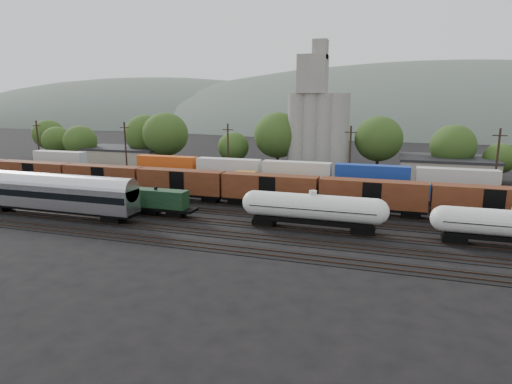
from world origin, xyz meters
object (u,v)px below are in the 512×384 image
(green_locomotive, at_px, (140,198))
(orange_locomotive, at_px, (269,186))
(tank_car_a, at_px, (312,208))
(passenger_coach, at_px, (53,192))
(grain_silo, at_px, (317,125))

(green_locomotive, bearing_deg, orange_locomotive, 44.60)
(tank_car_a, bearing_deg, passenger_coach, -172.17)
(passenger_coach, height_order, grain_silo, grain_silo)
(tank_car_a, height_order, passenger_coach, passenger_coach)
(grain_silo, bearing_deg, green_locomotive, -114.11)
(grain_silo, bearing_deg, tank_car_a, -80.15)
(orange_locomotive, bearing_deg, grain_silo, 83.12)
(orange_locomotive, xyz_separation_m, grain_silo, (3.14, 26.00, 8.80))
(tank_car_a, distance_m, orange_locomotive, 18.18)
(passenger_coach, xyz_separation_m, grain_silo, (29.26, 46.00, 7.59))
(passenger_coach, height_order, orange_locomotive, passenger_coach)
(passenger_coach, relative_size, orange_locomotive, 1.55)
(green_locomotive, xyz_separation_m, passenger_coach, (-10.91, -5.00, 1.26))
(passenger_coach, relative_size, grain_silo, 0.91)
(tank_car_a, distance_m, grain_silo, 42.44)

